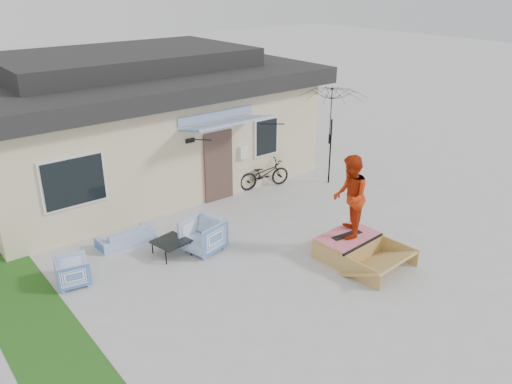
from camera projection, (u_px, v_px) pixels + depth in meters
ground at (295, 272)px, 11.66m from camera, size 90.00×90.00×0.00m
grass_strip at (30, 317)px, 10.14m from camera, size 1.40×8.00×0.01m
house at (130, 117)px, 16.68m from camera, size 10.80×8.49×4.10m
loveseat at (125, 233)px, 12.83m from camera, size 1.44×0.49×0.56m
armchair_left at (73, 270)px, 11.11m from camera, size 0.76×0.79×0.70m
armchair_right at (203, 234)px, 12.43m from camera, size 1.00×1.04×0.89m
coffee_table at (171, 247)px, 12.35m from camera, size 0.87×0.87×0.37m
bicycle at (264, 171)px, 16.11m from camera, size 1.78×0.93×1.08m
patio_umbrella at (331, 130)px, 16.00m from camera, size 2.42×2.31×2.20m
skate_ramp at (348, 245)px, 12.33m from camera, size 1.60×2.05×0.49m
skateboard at (347, 235)px, 12.26m from camera, size 0.84×0.29×0.05m
skater at (350, 196)px, 11.86m from camera, size 1.21×1.21×1.97m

